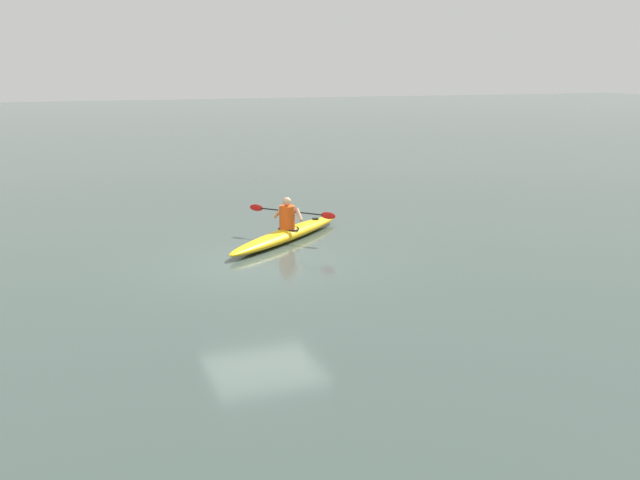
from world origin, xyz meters
The scene contains 3 objects.
ground_plane centered at (0.00, 0.00, 0.00)m, with size 160.00×160.00×0.00m, color #384742.
kayak centered at (-1.18, -1.87, 0.15)m, with size 4.02×3.56×0.29m.
kayaker centered at (-1.21, -1.89, 0.62)m, with size 1.64×1.91×0.78m.
Camera 1 is at (4.19, 14.88, 4.20)m, focal length 41.06 mm.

